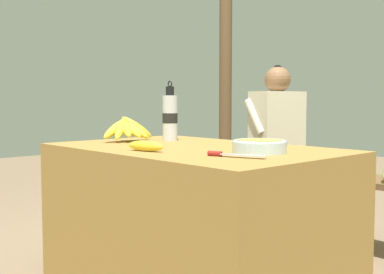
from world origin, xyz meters
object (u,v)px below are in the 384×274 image
banana_bunch_ripe (127,129)px  water_bottle (170,117)px  wooden_bench (314,182)px  seated_vendor (272,136)px  loose_banana_front (146,146)px  serving_bowl (260,145)px  knife (228,154)px  support_post_near (226,62)px

banana_bunch_ripe → water_bottle: 0.24m
wooden_bench → seated_vendor: seated_vendor is taller
loose_banana_front → wooden_bench: loose_banana_front is taller
banana_bunch_ripe → seated_vendor: seated_vendor is taller
banana_bunch_ripe → serving_bowl: (0.81, 0.09, -0.04)m
serving_bowl → wooden_bench: bearing=112.8°
wooden_bench → serving_bowl: bearing=-67.2°
knife → support_post_near: support_post_near is taller
banana_bunch_ripe → wooden_bench: 1.30m
banana_bunch_ripe → support_post_near: 1.84m
loose_banana_front → seated_vendor: bearing=107.1°
serving_bowl → loose_banana_front: (-0.35, -0.31, -0.01)m
serving_bowl → wooden_bench: serving_bowl is taller
banana_bunch_ripe → wooden_bench: size_ratio=0.18×
loose_banana_front → support_post_near: (-1.26, 1.81, 0.53)m
seated_vendor → support_post_near: size_ratio=0.46×
wooden_bench → water_bottle: bearing=-103.6°
banana_bunch_ripe → knife: size_ratio=1.46×
serving_bowl → support_post_near: bearing=137.1°
knife → serving_bowl: bearing=76.4°
banana_bunch_ripe → serving_bowl: 0.82m
wooden_bench → knife: bearing=-69.7°
banana_bunch_ripe → knife: 0.84m
wooden_bench → seated_vendor: (-0.32, -0.02, 0.28)m
banana_bunch_ripe → knife: bearing=-8.4°
serving_bowl → support_post_near: (-1.61, 1.50, 0.52)m
loose_banana_front → seated_vendor: seated_vendor is taller
banana_bunch_ripe → seated_vendor: 1.18m
water_bottle → knife: size_ratio=1.41×
seated_vendor → support_post_near: (-0.83, 0.41, 0.58)m
water_bottle → wooden_bench: water_bottle is taller
loose_banana_front → serving_bowl: bearing=41.6°
loose_banana_front → water_bottle: bearing=129.5°
serving_bowl → water_bottle: size_ratio=0.70×
serving_bowl → water_bottle: bearing=170.5°
banana_bunch_ripe → water_bottle: bearing=63.5°
wooden_bench → loose_banana_front: bearing=-85.4°
knife → support_post_near: bearing=114.3°
serving_bowl → support_post_near: 2.26m
support_post_near → loose_banana_front: bearing=-55.2°
serving_bowl → support_post_near: support_post_near is taller
banana_bunch_ripe → support_post_near: bearing=116.8°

